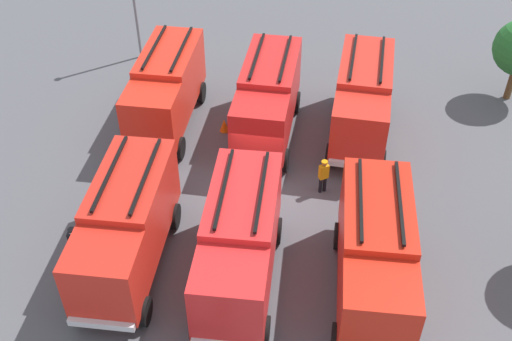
% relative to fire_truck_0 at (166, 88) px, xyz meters
% --- Properties ---
extents(ground_plane, '(55.08, 55.08, 0.00)m').
position_rel_fire_truck_0_xyz_m(ground_plane, '(5.06, 4.91, -2.15)').
color(ground_plane, '#4C4C51').
extents(fire_truck_0, '(7.33, 3.09, 3.88)m').
position_rel_fire_truck_0_xyz_m(fire_truck_0, '(0.00, 0.00, 0.00)').
color(fire_truck_0, red).
rests_on(fire_truck_0, ground).
extents(fire_truck_1, '(7.28, 2.97, 3.88)m').
position_rel_fire_truck_0_xyz_m(fire_truck_1, '(9.52, 0.37, 0.00)').
color(fire_truck_1, red).
rests_on(fire_truck_1, ground).
extents(fire_truck_2, '(7.37, 3.21, 3.88)m').
position_rel_fire_truck_0_xyz_m(fire_truck_2, '(0.46, 5.09, 0.00)').
color(fire_truck_2, red).
rests_on(fire_truck_2, ground).
extents(fire_truck_3, '(7.27, 2.93, 3.88)m').
position_rel_fire_truck_0_xyz_m(fire_truck_3, '(10.01, 4.73, 0.00)').
color(fire_truck_3, red).
rests_on(fire_truck_3, ground).
extents(fire_truck_4, '(7.42, 3.39, 3.88)m').
position_rel_fire_truck_0_xyz_m(fire_truck_4, '(0.16, 9.67, 0.00)').
color(fire_truck_4, red).
rests_on(fire_truck_4, ground).
extents(fire_truck_5, '(7.27, 2.93, 3.88)m').
position_rel_fire_truck_0_xyz_m(fire_truck_5, '(10.17, 9.65, 0.00)').
color(fire_truck_5, red).
rests_on(fire_truck_5, ground).
extents(firefighter_0, '(0.41, 0.48, 1.74)m').
position_rel_fire_truck_0_xyz_m(firefighter_0, '(4.60, 7.87, -1.18)').
color(firefighter_0, black).
rests_on(firefighter_0, ground).
extents(firefighter_2, '(0.28, 0.43, 1.74)m').
position_rel_fire_truck_0_xyz_m(firefighter_2, '(9.53, -1.85, -1.17)').
color(firefighter_2, black).
rests_on(firefighter_2, ground).
extents(traffic_cone_0, '(0.48, 0.48, 0.68)m').
position_rel_fire_truck_0_xyz_m(traffic_cone_0, '(0.41, 2.91, -1.81)').
color(traffic_cone_0, '#F2600C').
rests_on(traffic_cone_0, ground).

